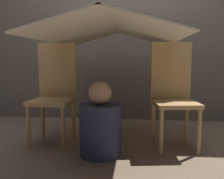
{
  "coord_description": "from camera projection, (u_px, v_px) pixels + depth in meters",
  "views": [
    {
      "loc": [
        0.23,
        -2.2,
        0.82
      ],
      "look_at": [
        0.0,
        0.06,
        0.54
      ],
      "focal_mm": 40.0,
      "sensor_mm": 36.0,
      "label": 1
    }
  ],
  "objects": [
    {
      "name": "chair_left",
      "position": [
        54.0,
        90.0,
        2.44
      ],
      "size": [
        0.4,
        0.4,
        0.98
      ],
      "rotation": [
        0.0,
        0.0,
        -0.03
      ],
      "color": "tan",
      "rests_on": "ground_plane"
    },
    {
      "name": "person_front",
      "position": [
        100.0,
        126.0,
        2.12
      ],
      "size": [
        0.35,
        0.35,
        0.63
      ],
      "color": "#2D3351",
      "rests_on": "ground_plane"
    },
    {
      "name": "wall_back",
      "position": [
        120.0,
        26.0,
        3.29
      ],
      "size": [
        7.0,
        0.05,
        2.5
      ],
      "color": "#6B6056",
      "rests_on": "ground_plane"
    },
    {
      "name": "ground_plane",
      "position": [
        111.0,
        148.0,
        2.3
      ],
      "size": [
        8.8,
        8.8,
        0.0
      ],
      "primitive_type": "plane",
      "color": "#7A6651"
    },
    {
      "name": "sheet_canopy",
      "position": [
        112.0,
        32.0,
        2.23
      ],
      "size": [
        1.16,
        1.59,
        0.17
      ],
      "color": "silver"
    },
    {
      "name": "chair_right",
      "position": [
        173.0,
        92.0,
        2.32
      ],
      "size": [
        0.43,
        0.43,
        0.98
      ],
      "rotation": [
        0.0,
        0.0,
        0.14
      ],
      "color": "tan",
      "rests_on": "ground_plane"
    }
  ]
}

